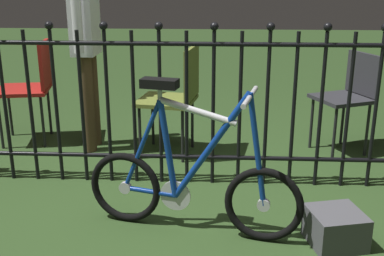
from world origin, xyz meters
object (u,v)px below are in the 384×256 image
object	(u,v)px
person_visitor	(86,36)
bicycle	(191,182)
chair_olive	(177,91)
chair_red	(32,82)
chair_charcoal	(350,92)
display_crate	(335,228)

from	to	relation	value
person_visitor	bicycle	bearing A→B (deg)	-55.66
chair_olive	person_visitor	world-z (taller)	person_visitor
chair_red	person_visitor	size ratio (longest dim) A/B	0.55
chair_charcoal	chair_red	bearing A→B (deg)	177.71
person_visitor	display_crate	distance (m)	2.39
bicycle	display_crate	size ratio (longest dim) A/B	4.44
chair_charcoal	chair_olive	xyz separation A→B (m)	(-1.38, -0.15, 0.02)
chair_charcoal	person_visitor	size ratio (longest dim) A/B	0.51
bicycle	person_visitor	bearing A→B (deg)	124.34
chair_red	chair_charcoal	bearing A→B (deg)	-2.29
chair_olive	chair_red	xyz separation A→B (m)	(-1.26, 0.25, 0.01)
bicycle	chair_charcoal	world-z (taller)	bicycle
person_visitor	display_crate	bearing A→B (deg)	-40.16
bicycle	display_crate	distance (m)	0.83
chair_charcoal	bicycle	bearing A→B (deg)	-131.26
chair_red	display_crate	size ratio (longest dim) A/B	3.14
display_crate	chair_olive	bearing A→B (deg)	126.24
chair_red	display_crate	world-z (taller)	chair_red
bicycle	chair_olive	distance (m)	1.26
bicycle	chair_charcoal	size ratio (longest dim) A/B	1.52
chair_charcoal	chair_red	xyz separation A→B (m)	(-2.64, 0.11, 0.03)
chair_charcoal	chair_olive	distance (m)	1.39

